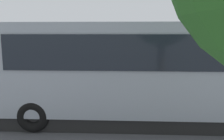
# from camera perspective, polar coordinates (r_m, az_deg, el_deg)

# --- Properties ---
(ground_plane) EXTENTS (80.00, 80.00, 0.00)m
(ground_plane) POSITION_cam_1_polar(r_m,az_deg,el_deg) (11.98, -0.54, -5.21)
(ground_plane) COLOR #4C4C51
(tour_bus) EXTENTS (10.45, 2.78, 3.25)m
(tour_bus) POSITION_cam_1_polar(r_m,az_deg,el_deg) (7.71, 9.87, -0.72)
(tour_bus) COLOR #8C939E
(tour_bus) RESTS_ON ground_plane
(spectator_far_left) EXTENTS (0.57, 0.38, 1.67)m
(spectator_far_left) POSITION_cam_1_polar(r_m,az_deg,el_deg) (10.35, 14.03, -2.12)
(spectator_far_left) COLOR black
(spectator_far_left) RESTS_ON ground_plane
(spectator_left) EXTENTS (0.58, 0.36, 1.80)m
(spectator_left) POSITION_cam_1_polar(r_m,az_deg,el_deg) (10.26, 6.95, -1.51)
(spectator_left) COLOR black
(spectator_left) RESTS_ON ground_plane
(spectator_centre) EXTENTS (0.58, 0.34, 1.81)m
(spectator_centre) POSITION_cam_1_polar(r_m,az_deg,el_deg) (10.19, 1.54, -1.43)
(spectator_centre) COLOR black
(spectator_centre) RESTS_ON ground_plane
(parked_motorcycle_silver) EXTENTS (2.04, 0.67, 0.99)m
(parked_motorcycle_silver) POSITION_cam_1_polar(r_m,az_deg,el_deg) (9.66, 5.41, -5.74)
(parked_motorcycle_silver) COLOR black
(parked_motorcycle_silver) RESTS_ON ground_plane
(stunt_motorcycle) EXTENTS (2.05, 0.58, 1.23)m
(stunt_motorcycle) POSITION_cam_1_polar(r_m,az_deg,el_deg) (14.70, -14.33, -0.43)
(stunt_motorcycle) COLOR black
(stunt_motorcycle) RESTS_ON ground_plane
(traffic_cone) EXTENTS (0.34, 0.34, 0.63)m
(traffic_cone) POSITION_cam_1_polar(r_m,az_deg,el_deg) (14.50, -4.13, -1.52)
(traffic_cone) COLOR orange
(traffic_cone) RESTS_ON ground_plane
(bay_line_a) EXTENTS (0.16, 3.77, 0.01)m
(bay_line_a) POSITION_cam_1_polar(r_m,az_deg,el_deg) (12.60, 17.88, -4.93)
(bay_line_a) COLOR white
(bay_line_a) RESTS_ON ground_plane
(bay_line_b) EXTENTS (0.16, 3.58, 0.01)m
(bay_line_b) POSITION_cam_1_polar(r_m,az_deg,el_deg) (12.24, 6.34, -4.94)
(bay_line_b) COLOR white
(bay_line_b) RESTS_ON ground_plane
(bay_line_c) EXTENTS (0.16, 3.99, 0.01)m
(bay_line_c) POSITION_cam_1_polar(r_m,az_deg,el_deg) (12.40, -5.39, -4.75)
(bay_line_c) COLOR white
(bay_line_c) RESTS_ON ground_plane
(bay_line_d) EXTENTS (0.17, 4.23, 0.01)m
(bay_line_d) POSITION_cam_1_polar(r_m,az_deg,el_deg) (13.04, -16.37, -4.39)
(bay_line_d) COLOR white
(bay_line_d) RESTS_ON ground_plane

